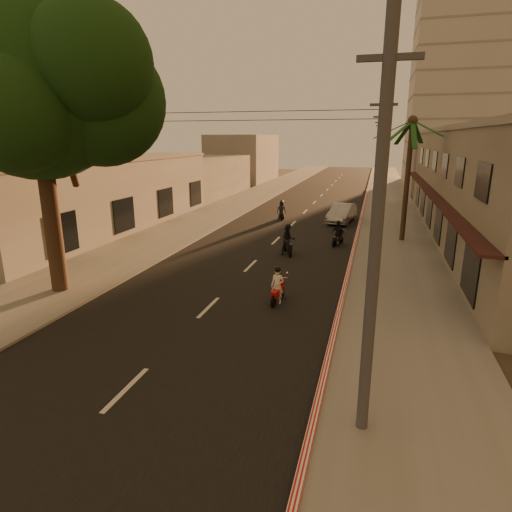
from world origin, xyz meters
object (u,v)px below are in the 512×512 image
(broadleaf_tree, at_px, (46,88))
(parked_car, at_px, (342,213))
(scooter_far_a, at_px, (281,211))
(scooter_mid_b, at_px, (338,234))
(scooter_mid_a, at_px, (288,241))
(palm_tree, at_px, (412,128))
(scooter_red, at_px, (278,287))

(broadleaf_tree, relative_size, parked_car, 2.59)
(scooter_far_a, height_order, parked_car, scooter_far_a)
(broadleaf_tree, bearing_deg, scooter_mid_b, 47.50)
(broadleaf_tree, relative_size, scooter_mid_a, 6.57)
(palm_tree, distance_m, scooter_red, 15.28)
(palm_tree, xyz_separation_m, scooter_mid_b, (-3.96, -2.23, -6.41))
(scooter_red, relative_size, scooter_far_a, 0.99)
(scooter_red, bearing_deg, scooter_mid_a, 103.55)
(parked_car, bearing_deg, broadleaf_tree, -109.78)
(scooter_mid_a, xyz_separation_m, scooter_far_a, (-2.70, 10.63, -0.10))
(broadleaf_tree, relative_size, scooter_far_a, 7.37)
(scooter_mid_b, bearing_deg, parked_car, 110.03)
(palm_tree, height_order, parked_car, palm_tree)
(scooter_mid_a, bearing_deg, parked_car, 54.99)
(scooter_mid_a, relative_size, parked_car, 0.39)
(palm_tree, height_order, scooter_far_a, palm_tree)
(scooter_far_a, bearing_deg, parked_car, -10.31)
(scooter_mid_b, height_order, parked_car, scooter_mid_b)
(scooter_mid_a, distance_m, scooter_mid_b, 3.93)
(palm_tree, bearing_deg, broadleaf_tree, -136.52)
(scooter_far_a, xyz_separation_m, parked_car, (4.90, 0.18, -0.00))
(scooter_red, height_order, scooter_far_a, scooter_far_a)
(scooter_red, relative_size, scooter_mid_b, 1.01)
(broadleaf_tree, xyz_separation_m, scooter_mid_b, (10.65, 11.62, -7.74))
(palm_tree, height_order, scooter_mid_a, palm_tree)
(palm_tree, bearing_deg, parked_car, 127.75)
(broadleaf_tree, distance_m, scooter_red, 12.06)
(palm_tree, distance_m, parked_car, 9.58)
(scooter_far_a, bearing_deg, palm_tree, -42.89)
(broadleaf_tree, relative_size, scooter_mid_b, 7.49)
(scooter_far_a, relative_size, parked_car, 0.35)
(palm_tree, xyz_separation_m, scooter_far_a, (-9.26, 5.44, -6.41))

